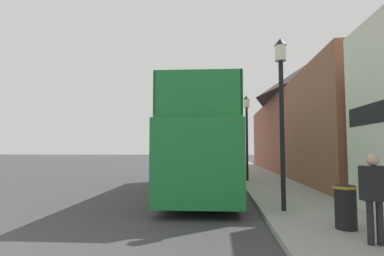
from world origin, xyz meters
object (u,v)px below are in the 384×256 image
Objects in this scene: pedestrian_second at (374,190)px; lamp_post_nearest at (281,91)px; lamp_post_third at (238,128)px; lamp_post_second at (247,122)px; parked_car_ahead_of_bus at (220,166)px; tour_bus at (203,151)px; litter_bin at (346,206)px.

lamp_post_nearest is at bearing 108.69° from pedestrian_second.
lamp_post_third is at bearing 93.71° from pedestrian_second.
lamp_post_second is (-0.25, 7.95, -0.15)m from lamp_post_nearest.
lamp_post_third is at bearing 89.83° from lamp_post_second.
lamp_post_nearest reaches higher than parked_car_ahead_of_bus.
lamp_post_third is (0.02, 7.95, 0.18)m from lamp_post_second.
tour_bus is 7.48m from litter_bin.
lamp_post_third is at bearing 60.31° from parked_car_ahead_of_bus.
lamp_post_nearest reaches higher than pedestrian_second.
parked_car_ahead_of_bus is 13.41m from lamp_post_nearest.
pedestrian_second is 0.33× the size of lamp_post_nearest.
tour_bus is at bearing 118.28° from lamp_post_nearest.
pedestrian_second is at bearing -83.23° from parked_car_ahead_of_bus.
pedestrian_second reaches higher than litter_bin.
parked_car_ahead_of_bus is at bearing 97.49° from lamp_post_nearest.
lamp_post_second is (2.27, 3.27, 1.60)m from tour_bus.
lamp_post_nearest reaches higher than litter_bin.
litter_bin is at bearing -86.31° from lamp_post_third.
tour_bus is 2.22× the size of lamp_post_third.
tour_bus is 5.60m from lamp_post_nearest.
tour_bus is 2.36× the size of lamp_post_second.
lamp_post_second reaches higher than parked_car_ahead_of_bus.
tour_bus reaches higher than litter_bin.
lamp_post_nearest is 7.96m from lamp_post_second.
litter_bin is at bearing -82.82° from parked_car_ahead_of_bus.
lamp_post_third reaches higher than lamp_post_nearest.
lamp_post_nearest is (2.52, -4.68, 1.75)m from tour_bus.
lamp_post_nearest is at bearing -89.18° from lamp_post_third.
tour_bus is 4.29m from lamp_post_second.
lamp_post_third is at bearing 93.69° from litter_bin.
parked_car_ahead_of_bus is at bearing 82.82° from tour_bus.
lamp_post_nearest is at bearing 116.24° from litter_bin.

